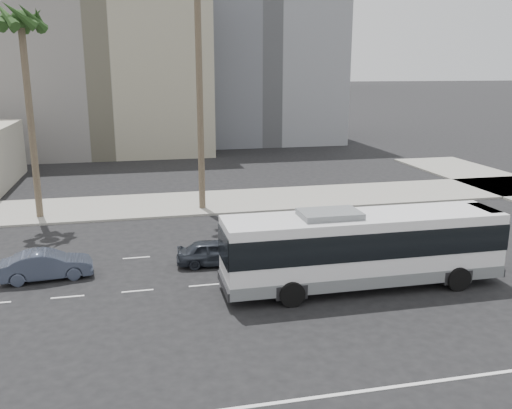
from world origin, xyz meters
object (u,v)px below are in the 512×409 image
object	(u,v)px
city_bus	(363,246)
car_b	(47,265)
car_a	(215,252)
palm_mid	(21,24)

from	to	relation	value
city_bus	car_b	xyz separation A→B (m)	(-14.17, 4.13, -1.24)
car_a	car_b	size ratio (longest dim) A/B	0.92
car_b	palm_mid	world-z (taller)	palm_mid
city_bus	palm_mid	xyz separation A→B (m)	(-16.18, 15.45, 10.41)
city_bus	car_a	distance (m)	7.58
car_b	city_bus	bearing A→B (deg)	-111.80
city_bus	palm_mid	distance (m)	24.67
city_bus	car_b	distance (m)	14.81
car_a	car_b	world-z (taller)	car_b
city_bus	palm_mid	bearing A→B (deg)	136.44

